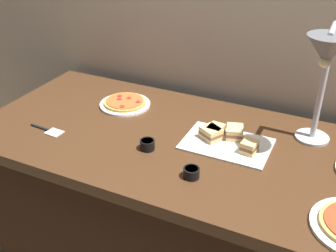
{
  "coord_description": "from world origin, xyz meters",
  "views": [
    {
      "loc": [
        0.53,
        -1.33,
        1.65
      ],
      "look_at": [
        -0.11,
        0.0,
        0.81
      ],
      "focal_mm": 43.28,
      "sensor_mm": 36.0,
      "label": 1
    }
  ],
  "objects_px": {
    "pizza_plate_raised_stand": "(125,103)",
    "sandwich_platter": "(226,139)",
    "heat_lamp": "(325,62)",
    "serving_spatula": "(47,130)",
    "sauce_cup_near": "(191,172)",
    "sauce_cup_far": "(147,144)"
  },
  "relations": [
    {
      "from": "pizza_plate_raised_stand",
      "to": "sandwich_platter",
      "type": "relative_size",
      "value": 0.7
    },
    {
      "from": "sandwich_platter",
      "to": "pizza_plate_raised_stand",
      "type": "bearing_deg",
      "value": 167.75
    },
    {
      "from": "sandwich_platter",
      "to": "sauce_cup_near",
      "type": "bearing_deg",
      "value": -98.68
    },
    {
      "from": "pizza_plate_raised_stand",
      "to": "sauce_cup_near",
      "type": "distance_m",
      "value": 0.65
    },
    {
      "from": "sandwich_platter",
      "to": "sauce_cup_near",
      "type": "distance_m",
      "value": 0.28
    },
    {
      "from": "sauce_cup_near",
      "to": "sauce_cup_far",
      "type": "bearing_deg",
      "value": 157.35
    },
    {
      "from": "pizza_plate_raised_stand",
      "to": "sandwich_platter",
      "type": "height_order",
      "value": "sandwich_platter"
    },
    {
      "from": "heat_lamp",
      "to": "sauce_cup_far",
      "type": "height_order",
      "value": "heat_lamp"
    },
    {
      "from": "sauce_cup_near",
      "to": "serving_spatula",
      "type": "xyz_separation_m",
      "value": [
        -0.7,
        0.04,
        -0.02
      ]
    },
    {
      "from": "heat_lamp",
      "to": "pizza_plate_raised_stand",
      "type": "relative_size",
      "value": 2.03
    },
    {
      "from": "pizza_plate_raised_stand",
      "to": "heat_lamp",
      "type": "bearing_deg",
      "value": -3.88
    },
    {
      "from": "pizza_plate_raised_stand",
      "to": "sandwich_platter",
      "type": "xyz_separation_m",
      "value": [
        0.56,
        -0.12,
        0.01
      ]
    },
    {
      "from": "sandwich_platter",
      "to": "sauce_cup_near",
      "type": "xyz_separation_m",
      "value": [
        -0.04,
        -0.27,
        0.0
      ]
    },
    {
      "from": "sauce_cup_far",
      "to": "serving_spatula",
      "type": "height_order",
      "value": "sauce_cup_far"
    },
    {
      "from": "sandwich_platter",
      "to": "serving_spatula",
      "type": "height_order",
      "value": "sandwich_platter"
    },
    {
      "from": "sauce_cup_far",
      "to": "sauce_cup_near",
      "type": "bearing_deg",
      "value": -22.65
    },
    {
      "from": "heat_lamp",
      "to": "sauce_cup_far",
      "type": "distance_m",
      "value": 0.73
    },
    {
      "from": "sauce_cup_near",
      "to": "serving_spatula",
      "type": "bearing_deg",
      "value": 176.85
    },
    {
      "from": "heat_lamp",
      "to": "sandwich_platter",
      "type": "relative_size",
      "value": 1.42
    },
    {
      "from": "heat_lamp",
      "to": "serving_spatula",
      "type": "height_order",
      "value": "heat_lamp"
    },
    {
      "from": "pizza_plate_raised_stand",
      "to": "sauce_cup_far",
      "type": "distance_m",
      "value": 0.41
    },
    {
      "from": "pizza_plate_raised_stand",
      "to": "serving_spatula",
      "type": "xyz_separation_m",
      "value": [
        -0.18,
        -0.36,
        -0.01
      ]
    }
  ]
}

